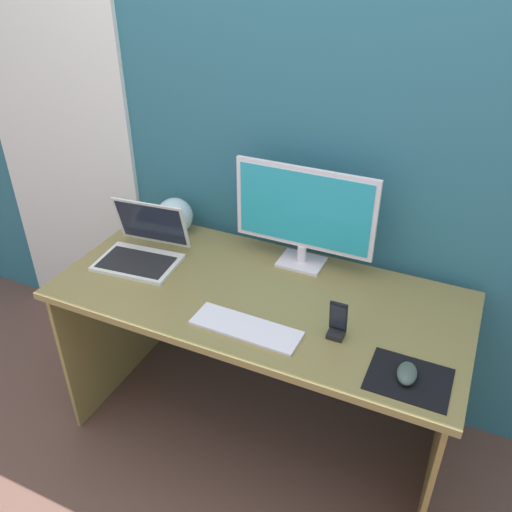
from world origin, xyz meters
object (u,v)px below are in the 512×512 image
at_px(laptop, 142,249).
at_px(phone_in_dock, 337,324).
at_px(fishbowl, 175,216).
at_px(keyboard_external, 246,328).
at_px(mouse, 407,373).
at_px(monitor, 304,213).

distance_m(laptop, phone_in_dock, 0.88).
bearing_deg(phone_in_dock, laptop, 171.41).
height_order(fishbowl, keyboard_external, fishbowl).
distance_m(laptop, mouse, 1.15).
bearing_deg(mouse, laptop, 162.85).
relative_size(keyboard_external, phone_in_dock, 2.77).
relative_size(fishbowl, keyboard_external, 0.42).
xyz_separation_m(fishbowl, keyboard_external, (0.58, -0.48, -0.07)).
bearing_deg(laptop, mouse, -11.76).
bearing_deg(mouse, fishbowl, 151.18).
bearing_deg(fishbowl, laptop, -89.90).
height_order(laptop, keyboard_external, laptop).
distance_m(fishbowl, mouse, 1.23).
bearing_deg(monitor, phone_in_dock, -54.39).
xyz_separation_m(keyboard_external, phone_in_dock, (0.29, 0.10, 0.04)).
height_order(monitor, mouse, monitor).
distance_m(monitor, mouse, 0.73).
bearing_deg(keyboard_external, mouse, 0.63).
bearing_deg(laptop, monitor, 21.49).
xyz_separation_m(laptop, phone_in_dock, (0.87, -0.13, 0.00)).
bearing_deg(fishbowl, keyboard_external, -39.71).
xyz_separation_m(fishbowl, phone_in_dock, (0.87, -0.39, -0.03)).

